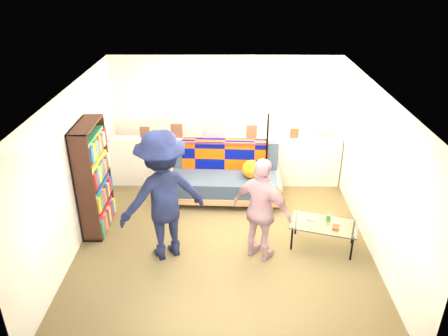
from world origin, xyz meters
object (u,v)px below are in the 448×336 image
Objects in this scene: bookshelf at (94,181)px; person_left at (163,196)px; futon_sofa at (225,177)px; coffee_table at (324,225)px; person_right at (262,210)px; floor_lamp at (268,134)px.

person_left reaches higher than bookshelf.
bookshelf is (-2.09, -1.02, 0.43)m from futon_sofa.
person_left is at bearing -175.51° from coffee_table.
person_right is at bearing -165.67° from coffee_table.
futon_sofa is 1.10m from floor_lamp.
person_right is (-0.22, -1.98, -0.39)m from floor_lamp.
bookshelf is 1.08× the size of floor_lamp.
coffee_table is at bearing -45.32° from futon_sofa.
bookshelf is 2.74m from person_right.
coffee_table is (3.62, -0.52, -0.46)m from bookshelf.
person_left is 1.43m from person_right.
bookshelf is at bearing 17.69° from person_right.
person_right is (-0.99, -0.25, 0.42)m from coffee_table.
coffee_table is 1.10m from person_right.
futon_sofa is 2.03m from person_left.
futon_sofa is 1.32× the size of person_right.
floor_lamp is 2.03m from person_right.
futon_sofa is at bearing -144.08° from person_left.
coffee_table is at bearing 157.29° from person_left.
person_right is at bearing -96.45° from floor_lamp.
coffee_table is 2.05m from floor_lamp.
futon_sofa is 2.18m from coffee_table.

